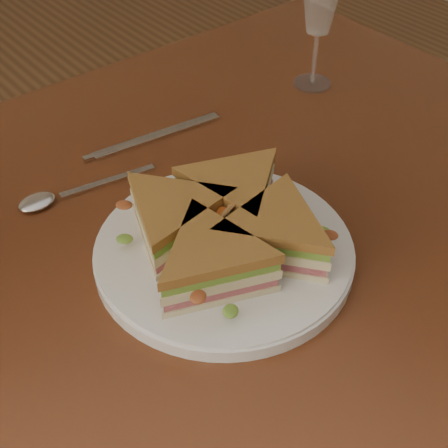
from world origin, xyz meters
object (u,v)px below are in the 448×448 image
Objects in this scene: wine_glass at (320,4)px; knife at (149,139)px; spoon at (55,197)px; sandwich_wedges at (224,227)px; table at (182,275)px; plate at (224,251)px.

knife is at bearing 173.70° from wine_glass.
knife is 0.33m from wine_glass.
knife is at bearing 22.45° from spoon.
spoon is (-0.10, 0.21, -0.04)m from sandwich_wedges.
knife is 1.16× the size of wine_glass.
sandwich_wedges is (0.00, -0.08, 0.14)m from table.
table is at bearing 92.24° from plate.
table is 0.19m from spoon.
wine_glass reaches higher than spoon.
table is at bearing -159.68° from wine_glass.
knife is (0.07, 0.25, -0.01)m from plate.
plate is at bearing -148.74° from wine_glass.
knife reaches higher than table.
plate is 0.04m from sandwich_wedges.
table is at bearing -42.54° from spoon.
sandwich_wedges is at bearing -54.35° from spoon.
wine_glass reaches higher than sandwich_wedges.
wine_glass is at bearing 0.47° from knife.
spoon is (-0.10, 0.21, -0.00)m from plate.
plate is 0.44m from wine_glass.
spoon is at bearing -160.72° from knife.
wine_glass is (0.46, 0.00, 0.13)m from spoon.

